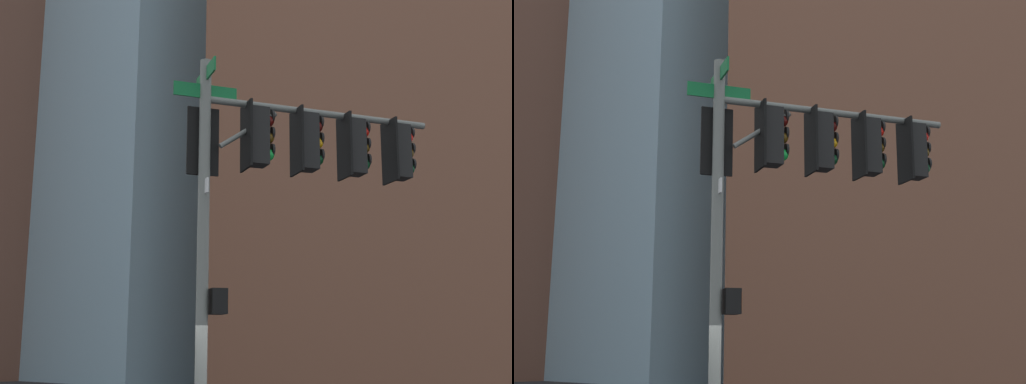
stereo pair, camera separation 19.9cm
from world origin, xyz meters
The scene contains 2 objects.
signal_pole_assembly centered at (-0.27, -1.14, 5.14)m, with size 2.54×4.30×6.90m.
building_brick_nearside centered at (12.23, -30.26, 18.89)m, with size 20.13×20.37×37.78m, color brown.
Camera 2 is at (-8.07, 7.59, 2.11)m, focal length 49.77 mm.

